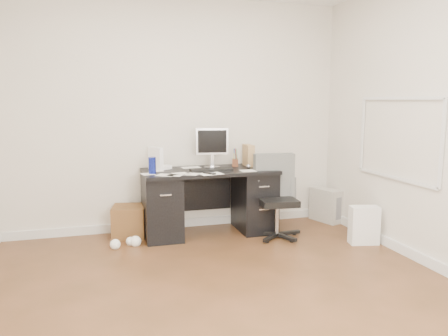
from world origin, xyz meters
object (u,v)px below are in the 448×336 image
(desk, at_px, (209,199))
(keyboard, at_px, (211,170))
(lcd_monitor, at_px, (212,148))
(wicker_basket, at_px, (129,221))
(pc_tower, at_px, (326,205))
(office_chair, at_px, (277,197))

(desk, relative_size, keyboard, 3.20)
(lcd_monitor, distance_m, wicker_basket, 1.26)
(desk, bearing_deg, pc_tower, 3.28)
(lcd_monitor, bearing_deg, office_chair, -27.37)
(keyboard, relative_size, wicker_basket, 1.32)
(desk, height_order, keyboard, keyboard)
(pc_tower, bearing_deg, office_chair, -170.76)
(desk, relative_size, office_chair, 1.61)
(desk, height_order, wicker_basket, desk)
(office_chair, bearing_deg, desk, 158.09)
(desk, xyz_separation_m, pc_tower, (1.56, 0.09, -0.19))
(lcd_monitor, xyz_separation_m, pc_tower, (1.50, -0.01, -0.78))
(desk, distance_m, lcd_monitor, 0.60)
(lcd_monitor, distance_m, office_chair, 0.94)
(pc_tower, bearing_deg, keyboard, 168.92)
(keyboard, xyz_separation_m, office_chair, (0.69, -0.25, -0.30))
(desk, xyz_separation_m, keyboard, (-0.00, -0.11, 0.36))
(lcd_monitor, height_order, office_chair, lcd_monitor)
(desk, height_order, lcd_monitor, lcd_monitor)
(pc_tower, bearing_deg, desk, 165.01)
(wicker_basket, bearing_deg, office_chair, -16.80)
(wicker_basket, bearing_deg, desk, -7.59)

